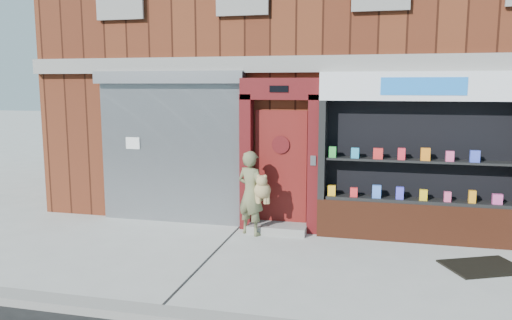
% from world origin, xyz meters
% --- Properties ---
extents(ground, '(80.00, 80.00, 0.00)m').
position_xyz_m(ground, '(0.00, 0.00, 0.00)').
color(ground, '#9E9E99').
rests_on(ground, ground).
extents(building, '(12.00, 8.16, 8.00)m').
position_xyz_m(building, '(-0.00, 5.99, 4.00)').
color(building, '#502112').
rests_on(building, ground).
extents(shutter_bay, '(3.10, 0.30, 3.04)m').
position_xyz_m(shutter_bay, '(-3.00, 1.93, 1.72)').
color(shutter_bay, gray).
rests_on(shutter_bay, ground).
extents(red_door_bay, '(1.52, 0.58, 2.90)m').
position_xyz_m(red_door_bay, '(-0.75, 1.86, 1.46)').
color(red_door_bay, '#490C0F').
rests_on(red_door_bay, ground).
extents(pharmacy_bay, '(3.50, 0.41, 3.00)m').
position_xyz_m(pharmacy_bay, '(1.75, 1.81, 1.37)').
color(pharmacy_bay, '#5C2715').
rests_on(pharmacy_bay, ground).
extents(woman, '(0.74, 0.59, 1.58)m').
position_xyz_m(woman, '(-1.19, 1.44, 0.80)').
color(woman, '#656743').
rests_on(woman, ground).
extents(doormat, '(1.35, 1.18, 0.03)m').
position_xyz_m(doormat, '(2.67, 0.61, 0.01)').
color(doormat, black).
rests_on(doormat, ground).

